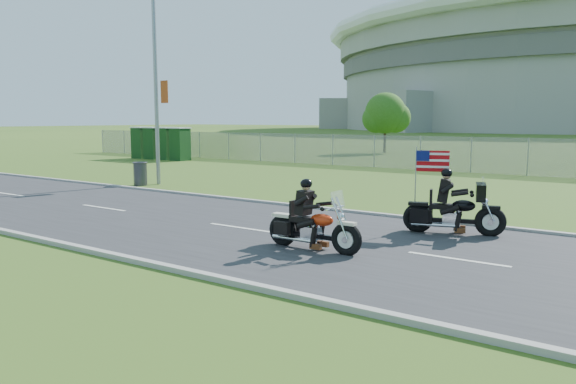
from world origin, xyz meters
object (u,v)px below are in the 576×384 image
Objects in this scene: trash_can at (140,174)px; porta_toilet_a at (180,145)px; porta_toilet_c at (154,144)px; motorcycle_lead at (312,228)px; streetlight at (159,60)px; motorcycle_follow at (453,212)px; porta_toilet_d at (141,143)px; porta_toilet_b at (167,144)px.

porta_toilet_a is at bearing 129.42° from trash_can.
motorcycle_lead is (25.76, -18.00, -0.62)m from porta_toilet_c.
motorcycle_follow is (14.97, -3.61, -5.04)m from streetlight.
streetlight is at bearing 73.58° from trash_can.
streetlight is at bearing -37.17° from porta_toilet_d.
porta_toilet_a is at bearing 131.96° from motorcycle_follow.
motorcycle_lead reaches higher than trash_can.
streetlight is 17.34m from porta_toilet_c.
porta_toilet_d is at bearing 139.65° from trash_can.
porta_toilet_b is 30.29m from motorcycle_lead.
porta_toilet_d is 2.23× the size of trash_can.
porta_toilet_a and porta_toilet_b have the same top height.
porta_toilet_a is at bearing 0.00° from porta_toilet_d.
porta_toilet_d is (-1.40, 0.00, 0.00)m from porta_toilet_c.
motorcycle_follow is (26.39, -14.39, -0.56)m from porta_toilet_b.
motorcycle_lead is (22.96, -18.00, -0.62)m from porta_toilet_a.
motorcycle_follow is at bearing -27.38° from porta_toilet_c.
motorcycle_lead is at bearing -34.95° from porta_toilet_c.
porta_toilet_c is 0.91× the size of motorcycle_follow.
porta_toilet_a reaches higher than motorcycle_lead.
porta_toilet_c is (-12.82, 10.78, -4.49)m from streetlight.
streetlight is at bearing 148.34° from motorcycle_follow.
porta_toilet_a is 1.00× the size of porta_toilet_b.
motorcycle_follow is at bearing -28.60° from porta_toilet_b.
porta_toilet_a is 0.93× the size of motorcycle_lead.
trash_can is at bearing -46.76° from porta_toilet_b.
streetlight is at bearing -40.06° from porta_toilet_c.
porta_toilet_c is 2.23× the size of trash_can.
trash_can is (13.91, -11.82, -0.63)m from porta_toilet_d.
porta_toilet_d is 32.59m from motorcycle_lead.
streetlight reaches higher than porta_toilet_a.
motorcycle_follow reaches higher than trash_can.
porta_toilet_b is 2.80m from porta_toilet_d.
motorcycle_follow is (24.99, -14.39, -0.56)m from porta_toilet_a.
porta_toilet_b is at bearing 136.65° from streetlight.
porta_toilet_c reaches higher than trash_can.
porta_toilet_c and porta_toilet_d have the same top height.
porta_toilet_c is at bearing 144.92° from motorcycle_lead.
porta_toilet_b is 16.23m from trash_can.
porta_toilet_d is 18.27m from trash_can.
porta_toilet_c is 1.00× the size of porta_toilet_d.
motorcycle_lead is 14.62m from trash_can.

